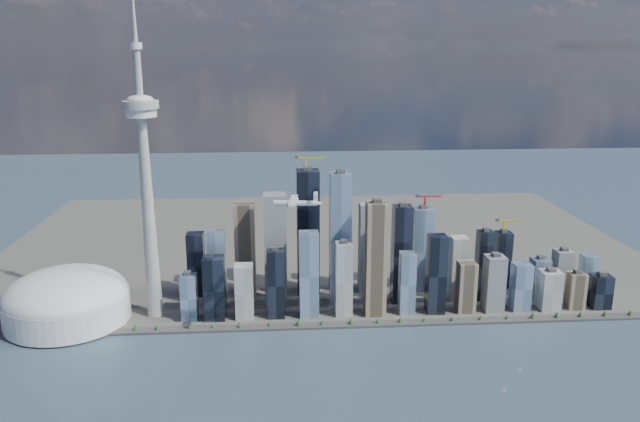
{
  "coord_description": "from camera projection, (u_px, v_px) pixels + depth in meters",
  "views": [
    {
      "loc": [
        -90.44,
        -680.74,
        442.25
      ],
      "look_at": [
        -24.62,
        260.0,
        192.68
      ],
      "focal_mm": 35.0,
      "sensor_mm": 36.0,
      "label": 1
    }
  ],
  "objects": [
    {
      "name": "dome_stadium",
      "position": [
        67.0,
        299.0,
        1025.25
      ],
      "size": [
        200.0,
        200.0,
        86.0
      ],
      "color": "silver",
      "rests_on": "land"
    },
    {
      "name": "needle_tower",
      "position": [
        146.0,
        180.0,
        994.1
      ],
      "size": [
        56.0,
        56.0,
        550.5
      ],
      "color": "#989893",
      "rests_on": "land"
    },
    {
      "name": "land",
      "position": [
        317.0,
        242.0,
        1450.39
      ],
      "size": [
        1400.0,
        900.0,
        3.0
      ],
      "primitive_type": "cube",
      "color": "#4C4C47",
      "rests_on": "ground"
    },
    {
      "name": "seawall",
      "position": [
        335.0,
        325.0,
        1016.3
      ],
      "size": [
        1100.0,
        22.0,
        4.0
      ],
      "primitive_type": "cube",
      "color": "#383838",
      "rests_on": "ground"
    },
    {
      "name": "sailboat_west",
      "position": [
        505.0,
        389.0,
        825.35
      ],
      "size": [
        6.37,
        3.63,
        8.99
      ],
      "rotation": [
        0.0,
        0.0,
        -0.37
      ],
      "color": "silver",
      "rests_on": "ground"
    },
    {
      "name": "airplane",
      "position": [
        296.0,
        202.0,
        872.5
      ],
      "size": [
        74.25,
        65.77,
        18.09
      ],
      "rotation": [
        0.0,
        0.0,
        -0.1
      ],
      "color": "white",
      "rests_on": "ground"
    },
    {
      "name": "sailboat_east",
      "position": [
        520.0,
        368.0,
        878.23
      ],
      "size": [
        5.86,
        3.57,
        8.37
      ],
      "rotation": [
        0.0,
        0.0,
        -0.41
      ],
      "color": "silver",
      "rests_on": "ground"
    },
    {
      "name": "skyscraper_cluster",
      "position": [
        365.0,
        262.0,
        1084.37
      ],
      "size": [
        736.0,
        142.0,
        254.56
      ],
      "color": "black",
      "rests_on": "land"
    },
    {
      "name": "shoreline_trees",
      "position": [
        335.0,
        321.0,
        1014.57
      ],
      "size": [
        960.53,
        7.2,
        8.8
      ],
      "color": "#3F2D1E",
      "rests_on": "seawall"
    },
    {
      "name": "ground",
      "position": [
        354.0,
        413.0,
        775.73
      ],
      "size": [
        4000.0,
        4000.0,
        0.0
      ],
      "primitive_type": "plane",
      "color": "#334B59",
      "rests_on": "ground"
    }
  ]
}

